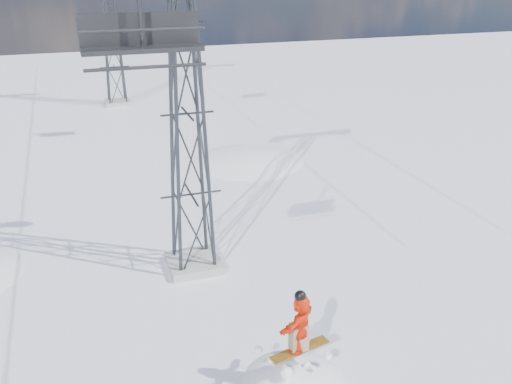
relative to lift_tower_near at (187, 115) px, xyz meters
The scene contains 4 objects.
snow_terrain 20.81m from the lift_tower_near, 112.81° to the left, with size 39.00×37.00×22.00m.
lift_tower_near is the anchor object (origin of this frame).
lift_tower_far 25.00m from the lift_tower_near, 90.00° to the left, with size 5.20×1.80×11.43m.
lift_chair_near 8.25m from the lift_tower_near, 106.98° to the right, with size 2.05×0.59×2.54m.
Camera 1 is at (-2.73, -9.24, 10.06)m, focal length 40.00 mm.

